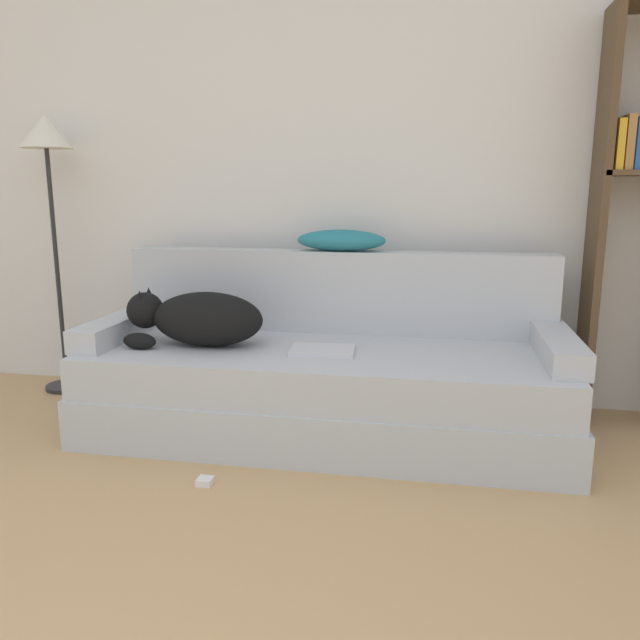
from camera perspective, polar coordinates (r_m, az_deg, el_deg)
The scene contains 11 objects.
wall_back at distance 3.41m, azimuth -1.58°, elevation 15.71°, with size 7.00×0.06×2.70m.
couch at distance 2.91m, azimuth 0.35°, elevation -6.56°, with size 2.18×0.86×0.41m.
couch_backrest at distance 3.15m, azimuth 1.53°, elevation 2.63°, with size 2.14×0.15×0.41m.
couch_arm_left at distance 3.17m, azimuth -18.00°, elevation -0.69°, with size 0.15×0.67×0.11m.
couch_arm_right at distance 2.83m, azimuth 20.94°, elevation -2.34°, with size 0.15×0.67×0.11m.
dog at distance 2.92m, azimuth -11.08°, elevation 0.17°, with size 0.65×0.30×0.26m.
laptop at distance 2.77m, azimuth 0.23°, elevation -2.78°, with size 0.30×0.22×0.02m.
throw_pillow at distance 3.12m, azimuth 1.95°, elevation 7.29°, with size 0.45×0.20×0.10m.
bookshelf at distance 3.28m, azimuth 27.20°, elevation 9.79°, with size 0.41×0.26×1.93m.
floor_lamp at distance 3.72m, azimuth -23.64°, elevation 13.14°, with size 0.28×0.28×1.51m.
power_adapter at distance 2.53m, azimuth -10.47°, elevation -14.30°, with size 0.06×0.06×0.03m.
Camera 1 is at (0.72, -0.51, 1.12)m, focal length 35.00 mm.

